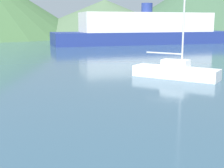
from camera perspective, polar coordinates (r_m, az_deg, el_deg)
The scene contains 4 objects.
sailboat_inner at distance 21.47m, azimuth 11.51°, elevation 2.42°, with size 5.43×4.89×8.03m.
ferry_distant at distance 55.33m, azimuth 6.32°, elevation 9.77°, with size 33.30×13.07×6.90m.
hill_east at distance 86.15m, azimuth -1.30°, elevation 12.00°, with size 47.85×47.85×9.63m.
hill_far_east at distance 93.90m, azimuth 16.40°, elevation 13.60°, with size 54.07×54.07×16.51m.
Camera 1 is at (-2.11, 1.42, 3.73)m, focal length 50.00 mm.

